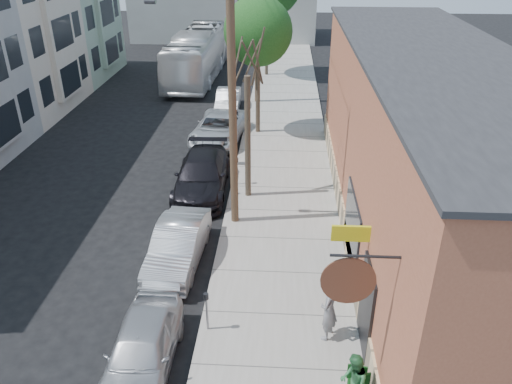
# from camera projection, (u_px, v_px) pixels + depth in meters

# --- Properties ---
(ground) EXTENTS (120.00, 120.00, 0.00)m
(ground) POSITION_uv_depth(u_px,v_px,m) (136.00, 312.00, 14.72)
(ground) COLOR black
(sidewalk) EXTENTS (4.50, 58.00, 0.15)m
(sidewalk) POSITION_uv_depth(u_px,v_px,m) (284.00, 160.00, 24.17)
(sidewalk) COLOR gray
(sidewalk) RESTS_ON ground
(cafe_building) EXTENTS (6.60, 20.20, 6.61)m
(cafe_building) POSITION_uv_depth(u_px,v_px,m) (422.00, 150.00, 17.11)
(cafe_building) COLOR #A5593D
(cafe_building) RESTS_ON ground
(parking_meter_near) EXTENTS (0.14, 0.14, 1.24)m
(parking_meter_near) POSITION_uv_depth(u_px,v_px,m) (207.00, 305.00, 13.50)
(parking_meter_near) COLOR slate
(parking_meter_near) RESTS_ON sidewalk
(parking_meter_far) EXTENTS (0.14, 0.14, 1.24)m
(parking_meter_far) POSITION_uv_depth(u_px,v_px,m) (237.00, 167.00, 21.38)
(parking_meter_far) COLOR slate
(parking_meter_far) RESTS_ON sidewalk
(utility_pole_near) EXTENTS (3.57, 0.28, 10.00)m
(utility_pole_near) POSITION_uv_depth(u_px,v_px,m) (230.00, 85.00, 16.61)
(utility_pole_near) COLOR #503A28
(utility_pole_near) RESTS_ON sidewalk
(utility_pole_far) EXTENTS (1.80, 0.28, 10.00)m
(utility_pole_far) POSITION_uv_depth(u_px,v_px,m) (257.00, 17.00, 29.78)
(utility_pole_far) COLOR #503A28
(utility_pole_far) RESTS_ON sidewalk
(tree_bare) EXTENTS (0.24, 0.24, 5.02)m
(tree_bare) POSITION_uv_depth(u_px,v_px,m) (248.00, 139.00, 19.71)
(tree_bare) COLOR #44392C
(tree_bare) RESTS_ON sidewalk
(tree_leafy_mid) EXTENTS (3.47, 3.47, 7.06)m
(tree_leafy_mid) POSITION_uv_depth(u_px,v_px,m) (258.00, 32.00, 24.93)
(tree_leafy_mid) COLOR #44392C
(tree_leafy_mid) RESTS_ON sidewalk
(patron_grey) EXTENTS (0.68, 0.79, 1.85)m
(patron_grey) POSITION_uv_depth(u_px,v_px,m) (329.00, 310.00, 13.22)
(patron_grey) COLOR gray
(patron_grey) RESTS_ON sidewalk
(patron_green) EXTENTS (0.66, 0.81, 1.53)m
(patron_green) POSITION_uv_depth(u_px,v_px,m) (353.00, 382.00, 11.30)
(patron_green) COLOR #2A693A
(patron_green) RESTS_ON sidewalk
(car_0) EXTENTS (1.64, 4.01, 1.36)m
(car_0) POSITION_uv_depth(u_px,v_px,m) (142.00, 349.00, 12.52)
(car_0) COLOR #ACAEB4
(car_0) RESTS_ON ground
(car_1) EXTENTS (1.68, 4.30, 1.39)m
(car_1) POSITION_uv_depth(u_px,v_px,m) (178.00, 245.00, 16.58)
(car_1) COLOR #B2B5BA
(car_1) RESTS_ON ground
(car_2) EXTENTS (2.27, 5.28, 1.51)m
(car_2) POSITION_uv_depth(u_px,v_px,m) (202.00, 175.00, 21.17)
(car_2) COLOR black
(car_2) RESTS_ON ground
(car_3) EXTENTS (2.86, 5.37, 1.44)m
(car_3) POSITION_uv_depth(u_px,v_px,m) (219.00, 128.00, 26.21)
(car_3) COLOR #B6BABF
(car_3) RESTS_ON ground
(car_4) EXTENTS (1.52, 4.01, 1.31)m
(car_4) POSITION_uv_depth(u_px,v_px,m) (228.00, 100.00, 30.71)
(car_4) COLOR #919498
(car_4) RESTS_ON ground
(bus) EXTENTS (3.17, 12.42, 3.44)m
(bus) POSITION_uv_depth(u_px,v_px,m) (198.00, 55.00, 37.01)
(bus) COLOR white
(bus) RESTS_ON ground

